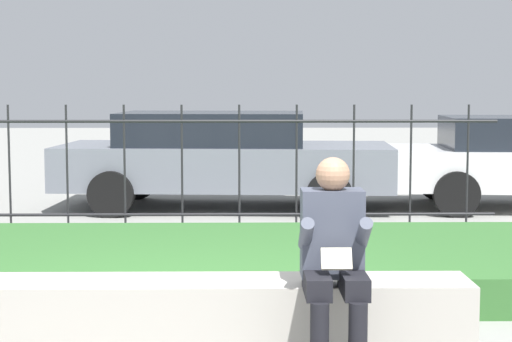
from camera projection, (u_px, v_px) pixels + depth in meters
name	position (u px, v px, depth m)	size (l,w,h in m)	color
stone_bench	(220.00, 320.00, 5.47)	(3.20, 0.49, 0.47)	#ADA89E
person_seated_reader	(334.00, 253.00, 5.15)	(0.42, 0.73, 1.27)	black
grass_berm	(203.00, 264.00, 7.48)	(8.26, 2.62, 0.31)	#33662D
iron_fence	(211.00, 170.00, 9.33)	(6.26, 0.03, 1.51)	#232326
car_parked_center	(222.00, 157.00, 11.94)	(4.69, 2.23, 1.35)	slate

